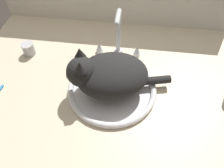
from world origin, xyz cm
name	(u,v)px	position (x,y,z in cm)	size (l,w,h in cm)	color
countertop	(103,83)	(0.00, 0.00, 1.50)	(116.94, 82.16, 3.00)	beige
sink_basin	(112,89)	(4.52, -4.72, 4.04)	(35.39, 35.39, 2.37)	white
faucet	(118,39)	(4.52, 16.24, 12.07)	(20.51, 11.14, 23.32)	silver
cat	(106,75)	(2.46, -5.22, 12.61)	(39.65, 26.57, 18.03)	black
metal_jar	(29,49)	(-36.17, 11.93, 5.87)	(5.57, 5.57, 5.70)	#B2B5BA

